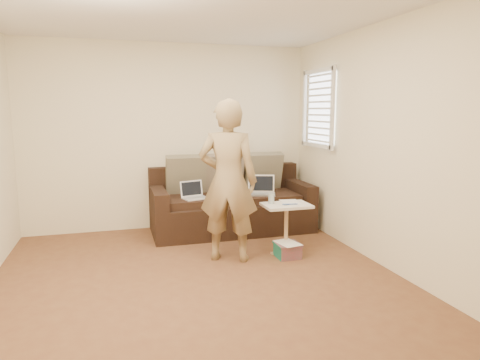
% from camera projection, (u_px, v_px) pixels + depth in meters
% --- Properties ---
extents(floor, '(4.50, 4.50, 0.00)m').
position_uv_depth(floor, '(201.00, 285.00, 4.18)').
color(floor, brown).
rests_on(floor, ground).
extents(ceiling, '(4.50, 4.50, 0.00)m').
position_uv_depth(ceiling, '(197.00, 3.00, 3.76)').
color(ceiling, white).
rests_on(ceiling, wall_back).
extents(wall_back, '(4.00, 0.00, 4.00)m').
position_uv_depth(wall_back, '(169.00, 137.00, 6.10)').
color(wall_back, '#F3E6BE').
rests_on(wall_back, ground).
extents(wall_front, '(4.00, 0.00, 4.00)m').
position_uv_depth(wall_front, '(300.00, 200.00, 1.84)').
color(wall_front, '#F3E6BE').
rests_on(wall_front, ground).
extents(wall_right, '(0.00, 4.50, 4.50)m').
position_uv_depth(wall_right, '(387.00, 147.00, 4.52)').
color(wall_right, '#F3E6BE').
rests_on(wall_right, ground).
extents(window_blinds, '(0.12, 0.88, 1.08)m').
position_uv_depth(window_blinds, '(319.00, 108.00, 5.87)').
color(window_blinds, white).
rests_on(window_blinds, wall_right).
extents(sofa, '(2.20, 0.95, 0.85)m').
position_uv_depth(sofa, '(232.00, 201.00, 6.01)').
color(sofa, black).
rests_on(sofa, ground).
extents(pillow_left, '(0.55, 0.29, 0.57)m').
position_uv_depth(pillow_left, '(186.00, 175.00, 6.00)').
color(pillow_left, '#6D6250').
rests_on(pillow_left, sofa).
extents(pillow_mid, '(0.55, 0.27, 0.57)m').
position_uv_depth(pillow_mid, '(224.00, 173.00, 6.16)').
color(pillow_mid, brown).
rests_on(pillow_mid, sofa).
extents(pillow_right, '(0.55, 0.28, 0.57)m').
position_uv_depth(pillow_right, '(263.00, 171.00, 6.34)').
color(pillow_right, '#6D6250').
rests_on(pillow_right, sofa).
extents(laptop_silver, '(0.44, 0.38, 0.25)m').
position_uv_depth(laptop_silver, '(262.00, 195.00, 5.96)').
color(laptop_silver, '#B7BABC').
rests_on(laptop_silver, sofa).
extents(laptop_white, '(0.37, 0.31, 0.23)m').
position_uv_depth(laptop_white, '(195.00, 199.00, 5.69)').
color(laptop_white, white).
rests_on(laptop_white, sofa).
extents(person, '(0.78, 0.67, 1.81)m').
position_uv_depth(person, '(228.00, 181.00, 4.77)').
color(person, '#92834F').
rests_on(person, ground).
extents(side_table, '(0.54, 0.38, 0.60)m').
position_uv_depth(side_table, '(286.00, 229.00, 5.07)').
color(side_table, silver).
rests_on(side_table, ground).
extents(drinking_glass, '(0.07, 0.07, 0.12)m').
position_uv_depth(drinking_glass, '(271.00, 198.00, 5.05)').
color(drinking_glass, silver).
rests_on(drinking_glass, side_table).
extents(scissors, '(0.20, 0.14, 0.02)m').
position_uv_depth(scissors, '(290.00, 204.00, 4.97)').
color(scissors, silver).
rests_on(scissors, side_table).
extents(paper_on_table, '(0.25, 0.33, 0.00)m').
position_uv_depth(paper_on_table, '(290.00, 202.00, 5.12)').
color(paper_on_table, white).
rests_on(paper_on_table, side_table).
extents(striped_box, '(0.28, 0.28, 0.17)m').
position_uv_depth(striped_box, '(288.00, 250.00, 4.96)').
color(striped_box, '#CA1E45').
rests_on(striped_box, ground).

